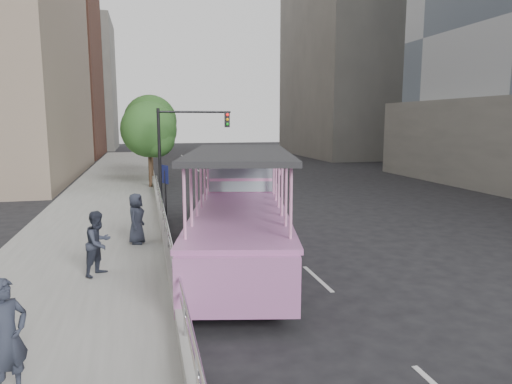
{
  "coord_description": "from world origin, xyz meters",
  "views": [
    {
      "loc": [
        -3.73,
        -13.83,
        4.51
      ],
      "look_at": [
        0.15,
        1.98,
        1.96
      ],
      "focal_mm": 32.0,
      "sensor_mm": 36.0,
      "label": 1
    }
  ],
  "objects_px": {
    "pedestrian_far": "(136,218)",
    "street_tree_far": "(152,123)",
    "pedestrian_near": "(7,339)",
    "pedestrian_mid": "(98,243)",
    "traffic_signal": "(180,139)",
    "street_tree_near": "(150,132)",
    "parking_sign": "(165,186)",
    "car": "(264,181)",
    "duck_boat": "(240,218)"
  },
  "relations": [
    {
      "from": "street_tree_near",
      "to": "car",
      "type": "bearing_deg",
      "value": -15.42
    },
    {
      "from": "car",
      "to": "pedestrian_mid",
      "type": "xyz_separation_m",
      "value": [
        -8.63,
        -15.07,
        0.52
      ]
    },
    {
      "from": "parking_sign",
      "to": "car",
      "type": "bearing_deg",
      "value": 47.91
    },
    {
      "from": "pedestrian_near",
      "to": "pedestrian_far",
      "type": "distance_m",
      "value": 8.95
    },
    {
      "from": "traffic_signal",
      "to": "pedestrian_far",
      "type": "bearing_deg",
      "value": -102.85
    },
    {
      "from": "car",
      "to": "traffic_signal",
      "type": "height_order",
      "value": "traffic_signal"
    },
    {
      "from": "pedestrian_near",
      "to": "duck_boat",
      "type": "bearing_deg",
      "value": 3.72
    },
    {
      "from": "pedestrian_mid",
      "to": "street_tree_far",
      "type": "xyz_separation_m",
      "value": [
        1.94,
        22.97,
        3.11
      ]
    },
    {
      "from": "car",
      "to": "traffic_signal",
      "type": "relative_size",
      "value": 0.77
    },
    {
      "from": "traffic_signal",
      "to": "street_tree_far",
      "type": "xyz_separation_m",
      "value": [
        -1.4,
        9.43,
        0.81
      ]
    },
    {
      "from": "traffic_signal",
      "to": "street_tree_near",
      "type": "distance_m",
      "value": 3.8
    },
    {
      "from": "car",
      "to": "traffic_signal",
      "type": "bearing_deg",
      "value": -156.26
    },
    {
      "from": "pedestrian_far",
      "to": "traffic_signal",
      "type": "relative_size",
      "value": 0.34
    },
    {
      "from": "duck_boat",
      "to": "pedestrian_mid",
      "type": "height_order",
      "value": "duck_boat"
    },
    {
      "from": "traffic_signal",
      "to": "street_tree_far",
      "type": "distance_m",
      "value": 9.57
    },
    {
      "from": "duck_boat",
      "to": "pedestrian_far",
      "type": "height_order",
      "value": "duck_boat"
    },
    {
      "from": "pedestrian_far",
      "to": "street_tree_near",
      "type": "xyz_separation_m",
      "value": [
        0.78,
        13.84,
        2.64
      ]
    },
    {
      "from": "pedestrian_near",
      "to": "street_tree_near",
      "type": "bearing_deg",
      "value": 32.62
    },
    {
      "from": "street_tree_near",
      "to": "street_tree_far",
      "type": "relative_size",
      "value": 0.89
    },
    {
      "from": "duck_boat",
      "to": "pedestrian_near",
      "type": "relative_size",
      "value": 5.86
    },
    {
      "from": "car",
      "to": "street_tree_near",
      "type": "xyz_separation_m",
      "value": [
        -6.9,
        1.9,
        3.14
      ]
    },
    {
      "from": "duck_boat",
      "to": "parking_sign",
      "type": "xyz_separation_m",
      "value": [
        -2.12,
        6.36,
        0.26
      ]
    },
    {
      "from": "pedestrian_near",
      "to": "traffic_signal",
      "type": "distance_m",
      "value": 19.75
    },
    {
      "from": "pedestrian_near",
      "to": "parking_sign",
      "type": "xyz_separation_m",
      "value": [
        2.98,
        13.57,
        0.35
      ]
    },
    {
      "from": "duck_boat",
      "to": "street_tree_far",
      "type": "distance_m",
      "value": 21.74
    },
    {
      "from": "duck_boat",
      "to": "street_tree_near",
      "type": "distance_m",
      "value": 15.81
    },
    {
      "from": "street_tree_near",
      "to": "street_tree_far",
      "type": "xyz_separation_m",
      "value": [
        0.2,
        6.0,
        0.49
      ]
    },
    {
      "from": "pedestrian_near",
      "to": "pedestrian_mid",
      "type": "xyz_separation_m",
      "value": [
        0.8,
        5.64,
        -0.06
      ]
    },
    {
      "from": "pedestrian_far",
      "to": "street_tree_near",
      "type": "height_order",
      "value": "street_tree_near"
    },
    {
      "from": "street_tree_near",
      "to": "pedestrian_far",
      "type": "bearing_deg",
      "value": -93.22
    },
    {
      "from": "duck_boat",
      "to": "traffic_signal",
      "type": "height_order",
      "value": "traffic_signal"
    },
    {
      "from": "street_tree_near",
      "to": "street_tree_far",
      "type": "distance_m",
      "value": 6.02
    },
    {
      "from": "pedestrian_mid",
      "to": "pedestrian_far",
      "type": "relative_size",
      "value": 1.02
    },
    {
      "from": "car",
      "to": "street_tree_near",
      "type": "distance_m",
      "value": 7.81
    },
    {
      "from": "duck_boat",
      "to": "pedestrian_mid",
      "type": "distance_m",
      "value": 4.58
    },
    {
      "from": "duck_boat",
      "to": "pedestrian_mid",
      "type": "bearing_deg",
      "value": -159.97
    },
    {
      "from": "pedestrian_mid",
      "to": "street_tree_far",
      "type": "distance_m",
      "value": 23.26
    },
    {
      "from": "street_tree_far",
      "to": "traffic_signal",
      "type": "bearing_deg",
      "value": -81.57
    },
    {
      "from": "parking_sign",
      "to": "street_tree_far",
      "type": "relative_size",
      "value": 0.39
    },
    {
      "from": "street_tree_near",
      "to": "street_tree_far",
      "type": "bearing_deg",
      "value": 88.09
    },
    {
      "from": "street_tree_near",
      "to": "pedestrian_mid",
      "type": "bearing_deg",
      "value": -95.84
    },
    {
      "from": "duck_boat",
      "to": "car",
      "type": "xyz_separation_m",
      "value": [
        4.33,
        13.51,
        -0.67
      ]
    },
    {
      "from": "pedestrian_far",
      "to": "street_tree_far",
      "type": "xyz_separation_m",
      "value": [
        0.98,
        19.84,
        3.13
      ]
    },
    {
      "from": "pedestrian_mid",
      "to": "traffic_signal",
      "type": "bearing_deg",
      "value": 22.64
    },
    {
      "from": "pedestrian_far",
      "to": "street_tree_far",
      "type": "height_order",
      "value": "street_tree_far"
    },
    {
      "from": "parking_sign",
      "to": "pedestrian_far",
      "type": "bearing_deg",
      "value": -104.29
    },
    {
      "from": "car",
      "to": "parking_sign",
      "type": "relative_size",
      "value": 1.57
    },
    {
      "from": "pedestrian_mid",
      "to": "street_tree_far",
      "type": "height_order",
      "value": "street_tree_far"
    },
    {
      "from": "parking_sign",
      "to": "traffic_signal",
      "type": "height_order",
      "value": "traffic_signal"
    },
    {
      "from": "pedestrian_near",
      "to": "street_tree_far",
      "type": "xyz_separation_m",
      "value": [
        2.74,
        28.61,
        3.05
      ]
    }
  ]
}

